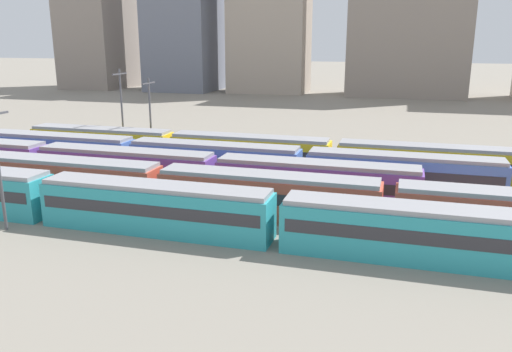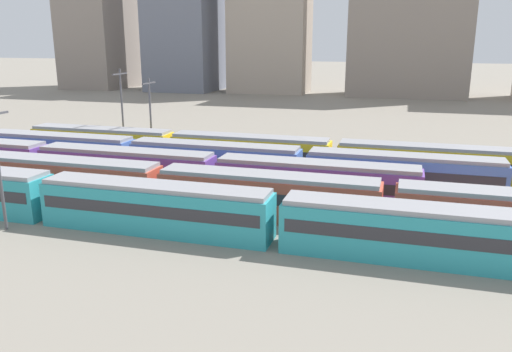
# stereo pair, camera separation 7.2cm
# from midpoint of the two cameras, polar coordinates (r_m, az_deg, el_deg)

# --- Properties ---
(ground_plane) EXTENTS (600.00, 600.00, 0.00)m
(ground_plane) POSITION_cam_midpoint_polar(r_m,az_deg,el_deg) (58.85, -23.58, -0.21)
(ground_plane) COLOR gray
(train_track_0) EXTENTS (55.80, 3.06, 3.75)m
(train_track_0) POSITION_cam_midpoint_polar(r_m,az_deg,el_deg) (39.32, -11.15, -3.44)
(train_track_0) COLOR teal
(train_track_0) RESTS_ON ground_plane
(train_track_1) EXTENTS (112.50, 3.06, 3.75)m
(train_track_1) POSITION_cam_midpoint_polar(r_m,az_deg,el_deg) (40.14, 14.40, -3.25)
(train_track_1) COLOR #BC4C38
(train_track_1) RESTS_ON ground_plane
(train_track_2) EXTENTS (55.80, 3.06, 3.75)m
(train_track_2) POSITION_cam_midpoint_polar(r_m,az_deg,el_deg) (52.06, -14.28, 0.91)
(train_track_2) COLOR #6B429E
(train_track_2) RESTS_ON ground_plane
(train_track_3) EXTENTS (93.60, 3.06, 3.75)m
(train_track_3) POSITION_cam_midpoint_polar(r_m,az_deg,el_deg) (50.14, 15.96, 0.26)
(train_track_3) COLOR #4C70BC
(train_track_3) RESTS_ON ground_plane
(train_track_4) EXTENTS (93.60, 3.06, 3.75)m
(train_track_4) POSITION_cam_midpoint_polar(r_m,az_deg,el_deg) (55.26, 18.37, 1.40)
(train_track_4) COLOR yellow
(train_track_4) RESTS_ON ground_plane
(catenary_pole_1) EXTENTS (0.24, 3.20, 10.59)m
(catenary_pole_1) POSITION_cam_midpoint_polar(r_m,az_deg,el_deg) (66.87, -14.70, 7.36)
(catenary_pole_1) COLOR #4C4C51
(catenary_pole_1) RESTS_ON ground_plane
(catenary_pole_3) EXTENTS (0.24, 3.20, 9.59)m
(catenary_pole_3) POSITION_cam_midpoint_polar(r_m,az_deg,el_deg) (64.60, -11.70, 6.82)
(catenary_pole_3) COLOR #4C4C51
(catenary_pole_3) RESTS_ON ground_plane
(distant_building_0) EXTENTS (16.54, 19.80, 38.93)m
(distant_building_0) POSITION_cam_midpoint_polar(r_m,az_deg,el_deg) (164.17, -17.29, 16.16)
(distant_building_0) COLOR gray
(distant_building_0) RESTS_ON ground_plane
(distant_building_1) EXTENTS (18.12, 19.37, 44.62)m
(distant_building_1) POSITION_cam_midpoint_polar(r_m,az_deg,el_deg) (151.06, -8.06, 17.91)
(distant_building_1) COLOR slate
(distant_building_1) RESTS_ON ground_plane
(distant_building_2) EXTENTS (20.55, 13.69, 48.30)m
(distant_building_2) POSITION_cam_midpoint_polar(r_m,az_deg,el_deg) (142.99, 1.51, 18.95)
(distant_building_2) COLOR #A89989
(distant_building_2) RESTS_ON ground_plane
(distant_building_3) EXTENTS (29.05, 14.90, 46.52)m
(distant_building_3) POSITION_cam_midpoint_polar(r_m,az_deg,el_deg) (138.24, 16.83, 18.13)
(distant_building_3) COLOR gray
(distant_building_3) RESTS_ON ground_plane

